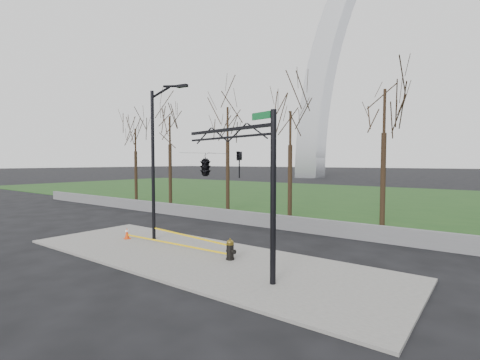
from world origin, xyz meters
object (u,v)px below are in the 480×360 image
Objects in this scene: fire_hydrant at (230,250)px; traffic_signal_mast at (216,165)px; traffic_cone at (127,233)px; street_light at (156,154)px.

traffic_signal_mast is at bearing -93.77° from fire_hydrant.
traffic_signal_mast reaches higher than traffic_cone.
traffic_cone is 7.76m from traffic_signal_mast.
traffic_signal_mast is at bearing -22.43° from street_light.
street_light is at bearing -176.72° from fire_hydrant.
fire_hydrant is 0.15× the size of traffic_signal_mast.
street_light is at bearing 31.52° from traffic_cone.
fire_hydrant is 0.11× the size of street_light.
street_light reaches higher than fire_hydrant.
traffic_cone is 4.60m from street_light.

